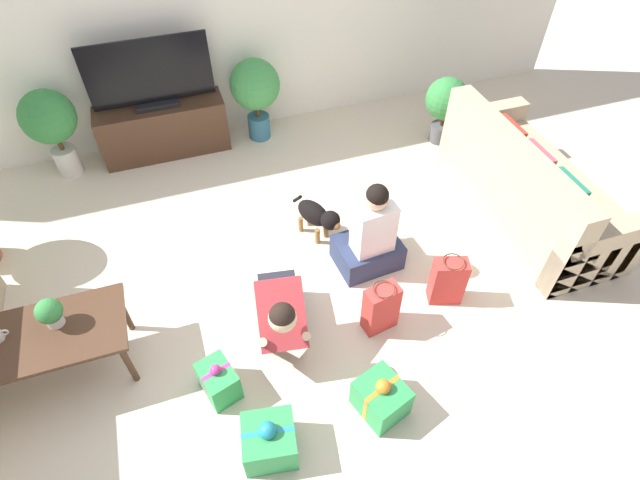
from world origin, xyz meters
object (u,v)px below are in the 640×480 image
(gift_bag_b, at_px, (448,281))
(tv, at_px, (150,77))
(person_sitting, at_px, (370,238))
(gift_box_c, at_px, (219,381))
(tv_console, at_px, (164,129))
(gift_box_a, at_px, (381,398))
(potted_plant_back_left, at_px, (50,122))
(person_kneeling, at_px, (281,311))
(dog, at_px, (318,216))
(coffee_table, at_px, (41,340))
(sofa_right, at_px, (527,188))
(tabletop_plant, at_px, (50,312))
(gift_box_b, at_px, (269,440))
(potted_plant_back_right, at_px, (255,89))
(potted_plant_corner_right, at_px, (446,102))
(gift_bag_a, at_px, (381,308))

(gift_bag_b, bearing_deg, tv, 124.39)
(person_sitting, xyz_separation_m, gift_box_c, (-1.41, -0.75, -0.19))
(tv_console, height_order, gift_box_c, tv_console)
(tv_console, relative_size, gift_box_a, 3.30)
(potted_plant_back_left, xyz_separation_m, gift_box_a, (1.98, -3.33, -0.46))
(tv, relative_size, person_kneeling, 1.48)
(person_sitting, relative_size, dog, 1.74)
(gift_box_c, bearing_deg, coffee_table, 154.16)
(sofa_right, height_order, tabletop_plant, sofa_right)
(person_sitting, xyz_separation_m, tabletop_plant, (-2.34, -0.19, 0.27))
(gift_bag_b, bearing_deg, dog, 127.21)
(gift_box_a, height_order, gift_bag_b, gift_bag_b)
(sofa_right, relative_size, gift_box_b, 5.07)
(sofa_right, bearing_deg, potted_plant_back_right, 45.14)
(potted_plant_back_left, xyz_separation_m, person_kneeling, (1.51, -2.58, -0.27))
(coffee_table, relative_size, potted_plant_corner_right, 1.50)
(coffee_table, bearing_deg, gift_bag_b, -5.60)
(potted_plant_back_right, xyz_separation_m, gift_bag_a, (0.26, -2.72, -0.37))
(tv, bearing_deg, tabletop_plant, -111.51)
(tv_console, distance_m, potted_plant_back_left, 1.04)
(tv_console, bearing_deg, gift_bag_b, -55.61)
(sofa_right, distance_m, potted_plant_back_left, 4.46)
(sofa_right, distance_m, gift_bag_a, 1.89)
(gift_bag_a, bearing_deg, tabletop_plant, 169.12)
(coffee_table, relative_size, gift_box_a, 2.82)
(gift_bag_b, bearing_deg, potted_plant_back_right, 107.94)
(dog, distance_m, gift_box_c, 1.63)
(person_sitting, bearing_deg, tabletop_plant, 0.07)
(sofa_right, xyz_separation_m, potted_plant_back_left, (-3.98, 1.99, 0.29))
(person_kneeling, bearing_deg, person_sitting, 37.35)
(potted_plant_back_right, relative_size, gift_bag_b, 1.97)
(gift_box_a, xyz_separation_m, gift_bag_b, (0.85, 0.69, 0.08))
(potted_plant_corner_right, bearing_deg, tv_console, 165.24)
(tv_console, height_order, gift_box_a, tv_console)
(gift_box_c, distance_m, gift_bag_b, 1.86)
(potted_plant_back_left, distance_m, person_kneeling, 3.01)
(tv, height_order, potted_plant_back_left, tv)
(tv_console, xyz_separation_m, gift_box_c, (-0.00, -2.92, -0.14))
(sofa_right, distance_m, gift_box_a, 2.41)
(potted_plant_back_left, distance_m, gift_box_c, 3.07)
(person_sitting, bearing_deg, coffee_table, 1.35)
(person_kneeling, distance_m, gift_box_b, 0.86)
(dog, bearing_deg, person_kneeling, -149.61)
(sofa_right, xyz_separation_m, person_sitting, (-1.58, -0.12, 0.01))
(tv, xyz_separation_m, potted_plant_back_left, (-0.99, -0.05, -0.25))
(tv_console, bearing_deg, coffee_table, -113.32)
(potted_plant_back_left, relative_size, gift_bag_a, 2.01)
(gift_box_b, bearing_deg, person_sitting, 46.61)
(tv_console, relative_size, potted_plant_back_left, 1.40)
(gift_box_a, height_order, gift_bag_a, gift_bag_a)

